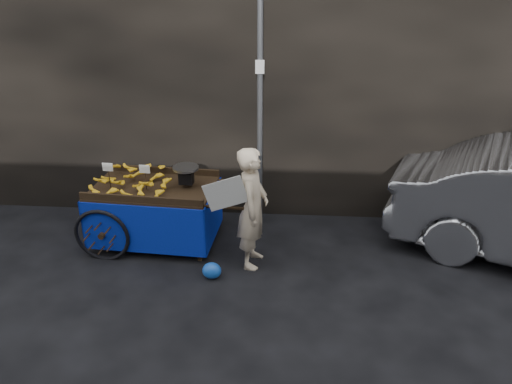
{
  "coord_description": "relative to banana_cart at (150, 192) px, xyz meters",
  "views": [
    {
      "loc": [
        0.72,
        -5.46,
        3.75
      ],
      "look_at": [
        0.3,
        0.5,
        0.9
      ],
      "focal_mm": 35.0,
      "sensor_mm": 36.0,
      "label": 1
    }
  ],
  "objects": [
    {
      "name": "ground",
      "position": [
        1.19,
        -0.66,
        -0.77
      ],
      "size": [
        80.0,
        80.0,
        0.0
      ],
      "primitive_type": "plane",
      "color": "black",
      "rests_on": "ground"
    },
    {
      "name": "vendor",
      "position": [
        1.47,
        -0.47,
        0.05
      ],
      "size": [
        0.84,
        0.64,
        1.64
      ],
      "rotation": [
        0.0,
        0.0,
        1.46
      ],
      "color": "#C7B294",
      "rests_on": "ground"
    },
    {
      "name": "plastic_bag",
      "position": [
        0.97,
        -0.87,
        -0.66
      ],
      "size": [
        0.24,
        0.2,
        0.22
      ],
      "primitive_type": "ellipsoid",
      "color": "#174DB2",
      "rests_on": "ground"
    },
    {
      "name": "banana_cart",
      "position": [
        0.0,
        0.0,
        0.0
      ],
      "size": [
        2.37,
        1.24,
        1.25
      ],
      "rotation": [
        0.0,
        0.0,
        -0.07
      ],
      "color": "black",
      "rests_on": "ground"
    },
    {
      "name": "building_wall",
      "position": [
        1.58,
        1.94,
        1.73
      ],
      "size": [
        13.5,
        2.0,
        5.0
      ],
      "color": "black",
      "rests_on": "ground"
    },
    {
      "name": "street_pole",
      "position": [
        1.49,
        0.64,
        1.23
      ],
      "size": [
        0.12,
        0.1,
        4.0
      ],
      "color": "slate",
      "rests_on": "ground"
    }
  ]
}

